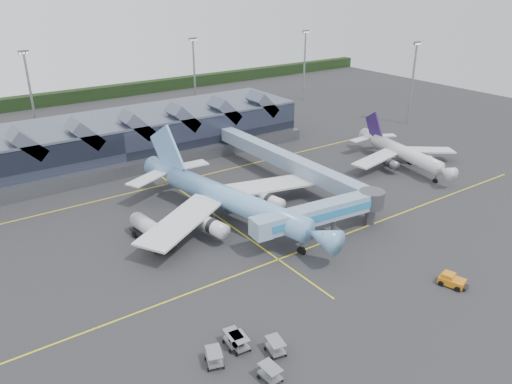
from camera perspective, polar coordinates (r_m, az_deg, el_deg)
ground at (r=80.08m, az=-0.91°, el=-5.28°), size 260.00×260.00×0.00m
taxi_stripes at (r=87.62m, az=-4.58°, el=-2.68°), size 120.00×60.00×0.01m
tree_line_far at (r=176.56m, az=-21.69°, el=9.93°), size 260.00×4.00×4.00m
terminal at (r=115.96m, az=-16.38°, el=5.66°), size 90.00×22.25×12.52m
light_masts at (r=137.65m, az=-8.56°, el=12.34°), size 132.40×42.56×22.45m
main_airliner at (r=84.08m, az=-3.30°, el=-0.70°), size 37.47×43.69×14.11m
regional_jet at (r=113.77m, az=16.35°, el=4.41°), size 26.24×29.00×9.98m
jet_bridge at (r=79.78m, az=8.37°, el=-2.20°), size 24.61×5.88×6.04m
fuel_truck at (r=79.85m, az=-11.94°, el=-4.30°), size 3.96×10.74×3.57m
pushback_tug at (r=73.35m, az=21.45°, el=-9.38°), size 3.14×4.06×1.64m
baggage_carts at (r=57.10m, az=-1.11°, el=-17.68°), size 8.70×9.23×1.74m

